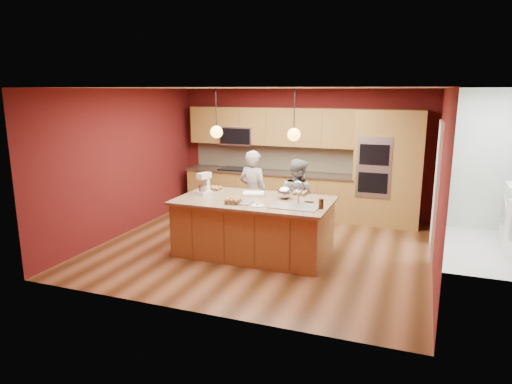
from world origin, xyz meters
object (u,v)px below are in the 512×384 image
at_px(island, 255,226).
at_px(person_right, 297,200).
at_px(person_left, 253,193).
at_px(stand_mixer, 204,185).
at_px(mixing_bowl, 285,193).

bearing_deg(island, person_right, 64.84).
bearing_deg(island, person_left, 112.19).
xyz_separation_m(stand_mixer, mixing_bowl, (1.39, 0.16, -0.06)).
bearing_deg(person_right, person_left, 23.84).
height_order(island, mixing_bowl, island).
relative_size(person_left, stand_mixer, 4.38).
distance_m(person_left, person_right, 0.84).
relative_size(person_left, person_right, 1.08).
bearing_deg(stand_mixer, island, 10.76).
distance_m(island, stand_mixer, 1.13).
relative_size(stand_mixer, mixing_bowl, 1.45).
distance_m(person_right, stand_mixer, 1.70).
xyz_separation_m(island, mixing_bowl, (0.44, 0.23, 0.55)).
height_order(person_right, mixing_bowl, person_right).
height_order(island, person_right, person_right).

